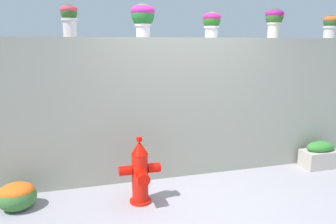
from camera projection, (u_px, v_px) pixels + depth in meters
ground_plane at (209, 210)px, 3.86m from camera, size 24.00×24.00×0.00m
stone_wall at (179, 107)px, 4.80m from camera, size 5.71×0.41×2.04m
potted_plant_1 at (69, 17)px, 4.11m from camera, size 0.22×0.22×0.41m
potted_plant_2 at (143, 16)px, 4.40m from camera, size 0.33×0.33×0.46m
potted_plant_3 at (212, 22)px, 4.66m from camera, size 0.26×0.26×0.37m
potted_plant_4 at (274, 19)px, 4.94m from camera, size 0.28×0.28×0.45m
potted_plant_5 at (330, 24)px, 5.19m from camera, size 0.22×0.22×0.36m
fire_hydrant at (140, 173)px, 3.95m from camera, size 0.51×0.41×0.85m
flower_bush_left at (17, 195)px, 3.85m from camera, size 0.46×0.41×0.34m
planter_box at (319, 155)px, 5.15m from camera, size 0.56×0.32×0.43m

